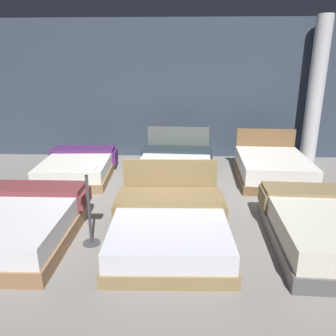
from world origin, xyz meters
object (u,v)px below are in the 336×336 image
Objects in this scene: bed_2 at (328,229)px; bed_0 at (15,224)px; price_sign at (89,215)px; bed_5 at (272,168)px; bed_3 at (78,167)px; bed_4 at (175,168)px; support_pillar at (316,92)px; bed_1 at (170,227)px.

bed_0 is at bearing -176.89° from bed_2.
price_sign reaches higher than bed_2.
bed_3 is at bearing -177.06° from bed_5.
bed_2 reaches higher than bed_3.
bed_4 reaches higher than bed_3.
price_sign is at bearing -2.08° from bed_0.
bed_5 is (2.10, 0.06, 0.01)m from bed_4.
bed_2 is 0.63× the size of support_pillar.
bed_0 is at bearing -144.18° from bed_5.
support_pillar is (3.39, 1.53, 1.50)m from bed_4.
bed_4 is 2.98m from price_sign.
bed_3 is 3.00m from price_sign.
bed_3 is (0.05, 2.78, -0.04)m from bed_0.
bed_0 is 1.09m from price_sign.
bed_1 is at bearing -125.04° from bed_5.
bed_5 is at bearing 4.82° from bed_4.
bed_4 is at bearing -155.73° from support_pillar.
bed_4 is at bearing 131.19° from bed_2.
bed_3 is at bearing 88.75° from bed_0.
support_pillar is (4.51, 4.28, 1.31)m from price_sign.
bed_5 reaches higher than bed_3.
bed_4 is (-2.14, 2.68, -0.01)m from bed_2.
bed_1 is 0.99× the size of bed_3.
bed_4 is at bearing -4.78° from bed_3.
bed_1 is 0.98× the size of bed_5.
bed_1 is at bearing -129.20° from support_pillar.
price_sign reaches higher than bed_3.
bed_5 is at bearing 93.35° from bed_2.
support_pillar reaches higher than bed_0.
bed_5 is (4.26, -0.00, 0.04)m from bed_3.
support_pillar reaches higher than bed_5.
bed_3 is 0.93× the size of bed_4.
bed_1 is at bearing -87.50° from bed_4.
bed_2 is at bearing -1.88° from bed_1.
price_sign is (-1.10, -0.09, 0.20)m from bed_1.
price_sign is (1.08, -0.03, 0.18)m from bed_0.
price_sign is at bearing -109.13° from bed_4.
price_sign is at bearing -72.97° from bed_3.
bed_3 is at bearing 150.04° from bed_2.
bed_3 is at bearing 110.12° from price_sign.
bed_1 reaches higher than bed_0.
bed_4 is 2.10m from bed_5.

